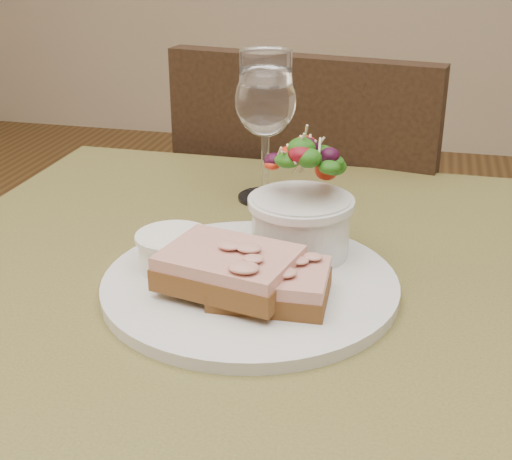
% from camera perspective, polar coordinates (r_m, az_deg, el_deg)
% --- Properties ---
extents(cafe_table, '(0.80, 0.80, 0.75)m').
position_cam_1_polar(cafe_table, '(0.75, 1.24, -11.78)').
color(cafe_table, '#4B4420').
rests_on(cafe_table, ground).
extents(chair_far, '(0.48, 0.48, 0.90)m').
position_cam_1_polar(chair_far, '(1.45, 5.31, -9.52)').
color(chair_far, black).
rests_on(chair_far, ground).
extents(dinner_plate, '(0.29, 0.29, 0.01)m').
position_cam_1_polar(dinner_plate, '(0.69, -0.48, -4.36)').
color(dinner_plate, silver).
rests_on(dinner_plate, cafe_table).
extents(sandwich_front, '(0.11, 0.08, 0.03)m').
position_cam_1_polar(sandwich_front, '(0.65, 1.18, -4.30)').
color(sandwich_front, '#4C3014').
rests_on(sandwich_front, dinner_plate).
extents(sandwich_back, '(0.14, 0.11, 0.03)m').
position_cam_1_polar(sandwich_back, '(0.66, -2.14, -3.06)').
color(sandwich_back, '#4C3014').
rests_on(sandwich_back, dinner_plate).
extents(ramekin, '(0.07, 0.07, 0.04)m').
position_cam_1_polar(ramekin, '(0.71, -6.62, -1.51)').
color(ramekin, silver).
rests_on(ramekin, dinner_plate).
extents(salad_bowl, '(0.10, 0.10, 0.13)m').
position_cam_1_polar(salad_bowl, '(0.72, 3.64, 2.44)').
color(salad_bowl, silver).
rests_on(salad_bowl, dinner_plate).
extents(garnish, '(0.05, 0.04, 0.02)m').
position_cam_1_polar(garnish, '(0.77, -3.77, -0.45)').
color(garnish, '#0F3C0B').
rests_on(garnish, dinner_plate).
extents(wine_glass, '(0.08, 0.08, 0.18)m').
position_cam_1_polar(wine_glass, '(0.88, 0.77, 9.99)').
color(wine_glass, white).
rests_on(wine_glass, cafe_table).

